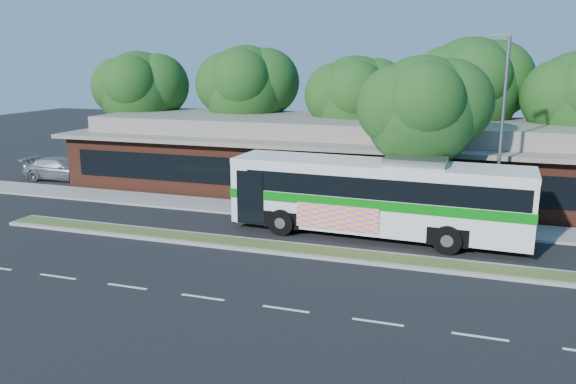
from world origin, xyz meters
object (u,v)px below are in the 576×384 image
Objects in this scene: sedan at (61,169)px; lamp_post at (501,129)px; transit_bus at (378,192)px; sidewalk_tree at (430,110)px.

lamp_post is at bearing -102.59° from sedan.
transit_bus is (-5.09, -2.20, -2.81)m from lamp_post.
sidewalk_tree is at bearing 55.17° from transit_bus.
sedan is (-22.51, 5.90, -1.34)m from transit_bus.
lamp_post is 3.28m from sidewalk_tree.
lamp_post is 0.67× the size of transit_bus.
sedan is at bearing 172.38° from lamp_post.
sedan is 25.13m from sidewalk_tree.
transit_bus is 2.60× the size of sedan.
lamp_post is at bearing -5.45° from sidewalk_tree.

